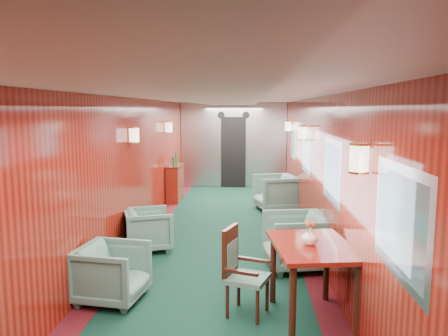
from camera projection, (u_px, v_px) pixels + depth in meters
name	position (u px, v px, depth m)	size (l,w,h in m)	color
room	(218.00, 148.00, 6.48)	(12.00, 12.10, 2.40)	#0D2F22
bulkhead	(233.00, 146.00, 12.39)	(2.98, 0.17, 2.39)	#B5B7BD
windows_right	(316.00, 160.00, 6.66)	(0.02, 8.60, 0.80)	#ACAFB3
wall_sconces	(221.00, 136.00, 7.02)	(2.97, 7.97, 0.25)	beige
dining_table	(312.00, 256.00, 4.51)	(0.93, 1.21, 0.84)	maroon
side_chair	(240.00, 267.00, 4.71)	(0.53, 0.55, 0.96)	#204C45
credenza	(175.00, 182.00, 10.59)	(0.31, 0.98, 1.16)	maroon
flower_vase	(310.00, 236.00, 4.46)	(0.17, 0.17, 0.17)	white
armchair_left_near	(112.00, 273.00, 5.04)	(0.71, 0.74, 0.67)	#204C45
armchair_left_far	(148.00, 229.00, 6.89)	(0.70, 0.72, 0.66)	#204C45
armchair_right_near	(296.00, 241.00, 6.09)	(0.83, 0.85, 0.78)	#204C45
armchair_right_far	(276.00, 193.00, 9.60)	(0.84, 0.86, 0.78)	#204C45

